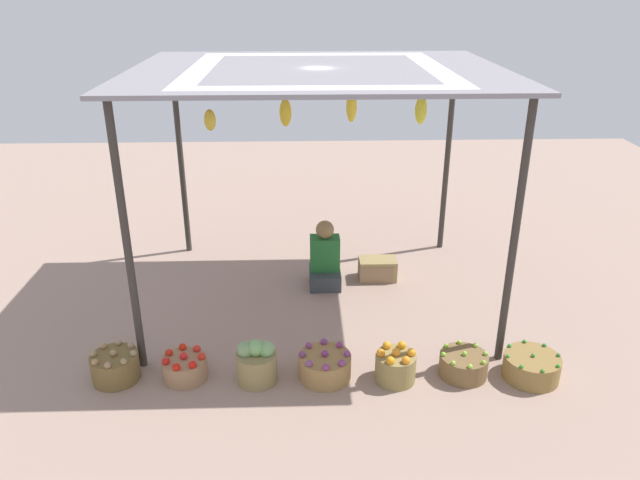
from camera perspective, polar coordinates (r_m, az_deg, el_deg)
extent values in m
plane|color=#A28676|center=(6.90, -0.17, -5.18)|extent=(14.00, 14.00, 0.00)
cylinder|color=#38332D|center=(5.40, -17.69, -0.34)|extent=(0.07, 0.07, 2.46)
cylinder|color=#38332D|center=(5.51, 17.81, 0.12)|extent=(0.07, 0.07, 2.46)
cylinder|color=#38332D|center=(7.77, -12.95, 7.37)|extent=(0.07, 0.07, 2.46)
cylinder|color=#38332D|center=(7.84, 11.89, 7.62)|extent=(0.07, 0.07, 2.46)
cube|color=gray|center=(6.11, -0.20, 15.68)|extent=(3.63, 2.88, 0.04)
ellipsoid|color=gold|center=(6.00, -10.30, 11.03)|extent=(0.11, 0.11, 0.21)
ellipsoid|color=yellow|center=(6.25, -3.26, 11.86)|extent=(0.12, 0.12, 0.28)
ellipsoid|color=yellow|center=(6.53, 2.98, 12.37)|extent=(0.11, 0.11, 0.32)
ellipsoid|color=yellow|center=(6.46, 9.47, 11.97)|extent=(0.12, 0.12, 0.30)
cube|color=#363D41|center=(7.08, 0.46, -3.55)|extent=(0.36, 0.44, 0.18)
cube|color=#246C2D|center=(7.00, 0.45, -1.25)|extent=(0.34, 0.22, 0.40)
sphere|color=olive|center=(6.88, 0.46, 0.98)|extent=(0.21, 0.21, 0.21)
cylinder|color=brown|center=(5.81, -18.68, -11.24)|extent=(0.42, 0.42, 0.25)
sphere|color=#A27C57|center=(5.73, -18.87, -10.03)|extent=(0.06, 0.06, 0.06)
sphere|color=#96835F|center=(5.68, -17.15, -10.14)|extent=(0.06, 0.06, 0.06)
sphere|color=#9F7B5E|center=(5.79, -17.35, -9.45)|extent=(0.06, 0.06, 0.06)
sphere|color=#9C835D|center=(5.87, -18.40, -9.14)|extent=(0.06, 0.06, 0.06)
sphere|color=#A77F52|center=(5.87, -19.70, -9.37)|extent=(0.06, 0.06, 0.06)
sphere|color=#A38357|center=(5.78, -20.54, -10.00)|extent=(0.06, 0.06, 0.06)
sphere|color=#A67D54|center=(5.67, -20.41, -10.71)|extent=(0.06, 0.06, 0.06)
sphere|color=#9C785C|center=(5.59, -19.34, -11.05)|extent=(0.06, 0.06, 0.06)
sphere|color=#94804D|center=(5.60, -17.97, -10.81)|extent=(0.06, 0.06, 0.06)
cylinder|color=#9D7653|center=(5.67, -12.60, -11.67)|extent=(0.40, 0.40, 0.20)
sphere|color=red|center=(5.60, -12.71, -10.60)|extent=(0.07, 0.07, 0.07)
sphere|color=red|center=(5.57, -11.08, -10.69)|extent=(0.07, 0.07, 0.07)
sphere|color=red|center=(5.68, -11.50, -9.98)|extent=(0.07, 0.07, 0.07)
sphere|color=red|center=(5.73, -12.79, -9.79)|extent=(0.07, 0.07, 0.07)
sphere|color=red|center=(5.68, -14.02, -10.24)|extent=(0.07, 0.07, 0.07)
sphere|color=red|center=(5.57, -14.29, -11.02)|extent=(0.07, 0.07, 0.07)
sphere|color=red|center=(5.48, -13.35, -11.55)|extent=(0.07, 0.07, 0.07)
sphere|color=red|center=(5.48, -11.90, -11.40)|extent=(0.07, 0.07, 0.07)
cylinder|color=olive|center=(5.51, -5.97, -11.78)|extent=(0.36, 0.36, 0.28)
sphere|color=#79B266|center=(5.40, -6.06, -10.05)|extent=(0.15, 0.15, 0.15)
sphere|color=#76A867|center=(5.40, -5.08, -10.18)|extent=(0.15, 0.15, 0.15)
sphere|color=#799F65|center=(5.42, -7.03, -10.18)|extent=(0.15, 0.15, 0.15)
cylinder|color=#9B7645|center=(5.54, 0.45, -11.79)|extent=(0.47, 0.47, 0.22)
sphere|color=#7C3074|center=(5.46, 0.45, -10.62)|extent=(0.06, 0.06, 0.06)
sphere|color=#883B79|center=(5.48, 2.56, -10.62)|extent=(0.06, 0.06, 0.06)
sphere|color=#89386D|center=(5.59, 1.85, -9.83)|extent=(0.06, 0.06, 0.06)
sphere|color=#7E3B79|center=(5.63, 0.37, -9.54)|extent=(0.06, 0.06, 0.06)
sphere|color=#833C6D|center=(5.58, -1.07, -9.89)|extent=(0.06, 0.06, 0.06)
sphere|color=#753969|center=(5.46, -1.66, -10.70)|extent=(0.06, 0.06, 0.06)
sphere|color=#814279|center=(5.35, -1.02, -11.54)|extent=(0.06, 0.06, 0.06)
sphere|color=#853B71|center=(5.30, 0.54, -11.87)|extent=(0.06, 0.06, 0.06)
sphere|color=#7E3A7A|center=(5.36, 2.04, -11.48)|extent=(0.06, 0.06, 0.06)
cylinder|color=olive|center=(5.54, 7.10, -11.79)|extent=(0.36, 0.36, 0.26)
sphere|color=orange|center=(5.45, 7.18, -10.41)|extent=(0.08, 0.08, 0.08)
sphere|color=orange|center=(5.47, 8.60, -10.41)|extent=(0.08, 0.08, 0.08)
sphere|color=orange|center=(5.56, 7.70, -9.78)|extent=(0.08, 0.08, 0.08)
sphere|color=orange|center=(5.54, 6.30, -9.83)|extent=(0.08, 0.08, 0.08)
sphere|color=orange|center=(5.43, 5.75, -10.53)|extent=(0.08, 0.08, 0.08)
sphere|color=orange|center=(5.34, 6.64, -11.20)|extent=(0.08, 0.08, 0.08)
sphere|color=orange|center=(5.36, 8.09, -11.14)|extent=(0.08, 0.08, 0.08)
cylinder|color=brown|center=(5.72, 13.32, -11.35)|extent=(0.43, 0.43, 0.21)
sphere|color=#87CC39|center=(5.65, 13.44, -10.34)|extent=(0.04, 0.04, 0.04)
sphere|color=#8AC23E|center=(5.71, 15.30, -10.26)|extent=(0.04, 0.04, 0.04)
sphere|color=#8DC83E|center=(5.80, 14.40, -9.56)|extent=(0.04, 0.04, 0.04)
sphere|color=#96C732|center=(5.81, 12.97, -9.34)|extent=(0.04, 0.04, 0.04)
sphere|color=#8FCC36|center=(5.73, 11.78, -9.71)|extent=(0.04, 0.04, 0.04)
sphere|color=#82CD31|center=(5.61, 11.53, -10.49)|extent=(0.04, 0.04, 0.04)
sphere|color=#90C13F|center=(5.52, 12.41, -11.23)|extent=(0.04, 0.04, 0.04)
sphere|color=#8FCB3E|center=(5.50, 13.92, -11.47)|extent=(0.04, 0.04, 0.04)
sphere|color=#88BD30|center=(5.58, 15.13, -11.05)|extent=(0.04, 0.04, 0.04)
cylinder|color=olive|center=(5.85, 19.25, -11.19)|extent=(0.50, 0.50, 0.22)
sphere|color=#3F9132|center=(5.79, 19.42, -10.19)|extent=(0.04, 0.04, 0.04)
sphere|color=#377F32|center=(5.87, 21.51, -10.04)|extent=(0.04, 0.04, 0.04)
sphere|color=#2E8937|center=(5.97, 20.35, -9.25)|extent=(0.04, 0.04, 0.04)
sphere|color=#338D2C|center=(5.96, 18.67, -9.02)|extent=(0.04, 0.04, 0.04)
sphere|color=#2F8B33|center=(5.86, 17.39, -9.47)|extent=(0.04, 0.04, 0.04)
sphere|color=#3E8B33|center=(5.71, 17.25, -10.38)|extent=(0.04, 0.04, 0.04)
sphere|color=#338D24|center=(5.61, 18.41, -11.23)|extent=(0.04, 0.04, 0.04)
sphere|color=#408D26|center=(5.62, 20.21, -11.48)|extent=(0.04, 0.04, 0.04)
sphere|color=#389323|center=(5.73, 21.49, -10.96)|extent=(0.04, 0.04, 0.04)
cube|color=#907250|center=(7.25, 5.23, -2.85)|extent=(0.39, 0.29, 0.21)
cube|color=#9A8450|center=(7.24, 5.42, -2.72)|extent=(0.44, 0.27, 0.25)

